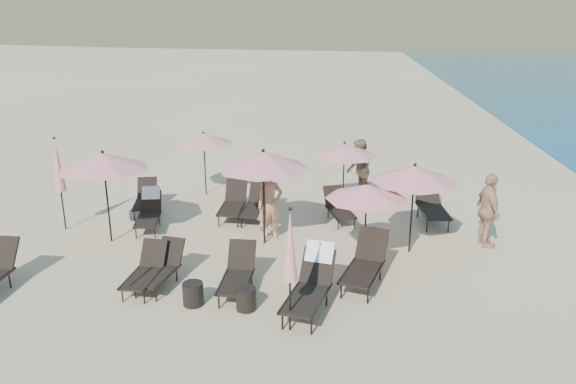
# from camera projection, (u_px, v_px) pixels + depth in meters

# --- Properties ---
(ground) EXTENTS (800.00, 800.00, 0.00)m
(ground) POSITION_uv_depth(u_px,v_px,m) (271.00, 292.00, 11.83)
(ground) COLOR #D6BA8C
(ground) RESTS_ON ground
(lounger_1) EXTENTS (0.84, 1.58, 0.86)m
(lounger_1) POSITION_uv_depth(u_px,v_px,m) (161.00, 268.00, 12.05)
(lounger_1) COLOR black
(lounger_1) RESTS_ON ground
(lounger_2) EXTENTS (0.66, 1.52, 0.86)m
(lounger_2) POSITION_uv_depth(u_px,v_px,m) (146.00, 270.00, 11.95)
(lounger_2) COLOR black
(lounger_2) RESTS_ON ground
(lounger_3) EXTENTS (0.62, 1.59, 0.91)m
(lounger_3) POSITION_uv_depth(u_px,v_px,m) (238.00, 273.00, 11.75)
(lounger_3) COLOR black
(lounger_3) RESTS_ON ground
(lounger_4) EXTENTS (1.06, 1.95, 1.15)m
(lounger_4) POSITION_uv_depth(u_px,v_px,m) (311.00, 283.00, 11.07)
(lounger_4) COLOR black
(lounger_4) RESTS_ON ground
(lounger_5) EXTENTS (1.16, 1.91, 1.03)m
(lounger_5) POSITION_uv_depth(u_px,v_px,m) (365.00, 263.00, 12.08)
(lounger_5) COLOR black
(lounger_5) RESTS_ON ground
(lounger_6) EXTENTS (0.88, 1.62, 0.88)m
(lounger_6) POSITION_uv_depth(u_px,v_px,m) (146.00, 198.00, 16.45)
(lounger_6) COLOR black
(lounger_6) RESTS_ON ground
(lounger_7) EXTENTS (0.84, 1.66, 0.99)m
(lounger_7) POSITION_uv_depth(u_px,v_px,m) (149.00, 211.00, 15.27)
(lounger_7) COLOR black
(lounger_7) RESTS_ON ground
(lounger_8) EXTENTS (0.64, 1.66, 0.95)m
(lounger_8) POSITION_uv_depth(u_px,v_px,m) (233.00, 202.00, 16.00)
(lounger_8) COLOR black
(lounger_8) RESTS_ON ground
(lounger_9) EXTENTS (0.76, 1.75, 0.98)m
(lounger_9) POSITION_uv_depth(u_px,v_px,m) (257.00, 203.00, 15.89)
(lounger_9) COLOR black
(lounger_9) RESTS_ON ground
(lounger_10) EXTENTS (1.00, 1.58, 0.85)m
(lounger_10) POSITION_uv_depth(u_px,v_px,m) (339.00, 207.00, 15.78)
(lounger_10) COLOR black
(lounger_10) RESTS_ON ground
(lounger_11) EXTENTS (0.85, 1.95, 1.18)m
(lounger_11) POSITION_uv_depth(u_px,v_px,m) (430.00, 201.00, 15.78)
(lounger_11) COLOR black
(lounger_11) RESTS_ON ground
(umbrella_open_0) EXTENTS (2.24, 2.24, 2.41)m
(umbrella_open_0) POSITION_uv_depth(u_px,v_px,m) (103.00, 161.00, 13.81)
(umbrella_open_0) COLOR black
(umbrella_open_0) RESTS_ON ground
(umbrella_open_1) EXTENTS (2.30, 2.30, 2.48)m
(umbrella_open_1) POSITION_uv_depth(u_px,v_px,m) (263.00, 160.00, 13.67)
(umbrella_open_1) COLOR black
(umbrella_open_1) RESTS_ON ground
(umbrella_open_2) EXTENTS (1.89, 1.89, 2.04)m
(umbrella_open_2) POSITION_uv_depth(u_px,v_px,m) (367.00, 192.00, 12.56)
(umbrella_open_2) COLOR black
(umbrella_open_2) RESTS_ON ground
(umbrella_open_3) EXTENTS (1.91, 1.91, 2.06)m
(umbrella_open_3) POSITION_uv_depth(u_px,v_px,m) (204.00, 139.00, 17.61)
(umbrella_open_3) COLOR black
(umbrella_open_3) RESTS_ON ground
(umbrella_open_4) EXTENTS (1.95, 1.95, 2.09)m
(umbrella_open_4) POSITION_uv_depth(u_px,v_px,m) (344.00, 150.00, 16.11)
(umbrella_open_4) COLOR black
(umbrella_open_4) RESTS_ON ground
(umbrella_open_5) EXTENTS (2.10, 2.10, 2.26)m
(umbrella_open_5) POSITION_uv_depth(u_px,v_px,m) (414.00, 174.00, 13.21)
(umbrella_open_5) COLOR black
(umbrella_open_5) RESTS_ON ground
(umbrella_closed_0) EXTENTS (0.28, 0.28, 2.43)m
(umbrella_closed_0) POSITION_uv_depth(u_px,v_px,m) (290.00, 246.00, 9.93)
(umbrella_closed_0) COLOR black
(umbrella_closed_0) RESTS_ON ground
(umbrella_closed_1) EXTENTS (0.30, 0.30, 2.56)m
(umbrella_closed_1) POSITION_uv_depth(u_px,v_px,m) (58.00, 166.00, 14.71)
(umbrella_closed_1) COLOR black
(umbrella_closed_1) RESTS_ON ground
(side_table_0) EXTENTS (0.42, 0.42, 0.47)m
(side_table_0) POSITION_uv_depth(u_px,v_px,m) (193.00, 294.00, 11.28)
(side_table_0) COLOR black
(side_table_0) RESTS_ON ground
(side_table_1) EXTENTS (0.41, 0.41, 0.46)m
(side_table_1) POSITION_uv_depth(u_px,v_px,m) (246.00, 299.00, 11.10)
(side_table_1) COLOR black
(side_table_1) RESTS_ON ground
(beachgoer_a) EXTENTS (0.84, 0.76, 1.92)m
(beachgoer_a) POSITION_uv_depth(u_px,v_px,m) (270.00, 205.00, 14.24)
(beachgoer_a) COLOR tan
(beachgoer_a) RESTS_ON ground
(beachgoer_b) EXTENTS (0.86, 1.03, 1.91)m
(beachgoer_b) POSITION_uv_depth(u_px,v_px,m) (359.00, 170.00, 17.41)
(beachgoer_b) COLOR #906B4A
(beachgoer_b) RESTS_ON ground
(beachgoer_c) EXTENTS (0.65, 1.17, 1.89)m
(beachgoer_c) POSITION_uv_depth(u_px,v_px,m) (488.00, 210.00, 13.89)
(beachgoer_c) COLOR tan
(beachgoer_c) RESTS_ON ground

